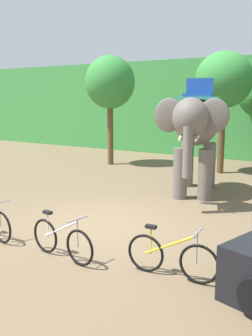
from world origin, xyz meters
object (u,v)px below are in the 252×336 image
(bike_yellow, at_px, (171,257))
(tree_right, at_px, (224,81))
(tree_center_left, at_px, (110,83))
(bike_white, at_px, (62,240))
(elephant, at_px, (196,128))

(bike_yellow, bearing_deg, tree_right, 103.30)
(tree_center_left, height_order, bike_white, tree_center_left)
(tree_right, xyz_separation_m, elephant, (0.46, -4.10, -1.61))
(tree_center_left, height_order, tree_right, tree_center_left)
(tree_center_left, xyz_separation_m, bike_yellow, (7.48, -9.17, -3.42))
(tree_center_left, bearing_deg, tree_right, 7.22)
(bike_yellow, bearing_deg, bike_white, -169.58)
(tree_center_left, height_order, bike_yellow, tree_center_left)
(bike_yellow, bearing_deg, elephant, 108.00)
(tree_center_left, bearing_deg, bike_yellow, -50.81)
(tree_right, distance_m, elephant, 4.43)
(elephant, bearing_deg, bike_yellow, -72.00)
(elephant, xyz_separation_m, bike_yellow, (1.86, -5.72, -1.82))
(elephant, height_order, bike_yellow, elephant)
(bike_white, bearing_deg, bike_yellow, 10.42)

